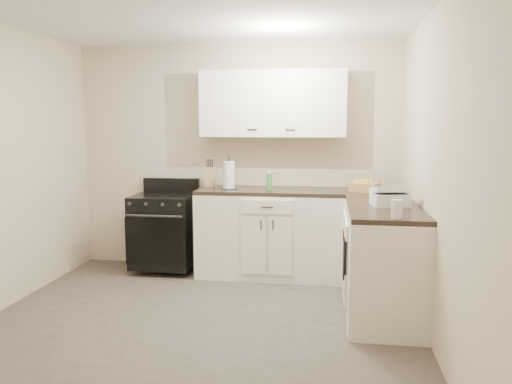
# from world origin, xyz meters

# --- Properties ---
(floor) EXTENTS (3.60, 3.60, 0.00)m
(floor) POSITION_xyz_m (0.00, 0.00, 0.00)
(floor) COLOR #473F38
(floor) RESTS_ON ground
(ceiling) EXTENTS (3.60, 3.60, 0.00)m
(ceiling) POSITION_xyz_m (0.00, 0.00, 2.50)
(ceiling) COLOR white
(ceiling) RESTS_ON wall_back
(wall_back) EXTENTS (3.60, 0.00, 3.60)m
(wall_back) POSITION_xyz_m (0.00, 1.80, 1.25)
(wall_back) COLOR beige
(wall_back) RESTS_ON ground
(wall_right) EXTENTS (0.00, 3.60, 3.60)m
(wall_right) POSITION_xyz_m (1.80, 0.00, 1.25)
(wall_right) COLOR beige
(wall_right) RESTS_ON ground
(wall_front) EXTENTS (3.60, 0.00, 3.60)m
(wall_front) POSITION_xyz_m (0.00, -1.80, 1.25)
(wall_front) COLOR beige
(wall_front) RESTS_ON ground
(base_cabinets_back) EXTENTS (1.55, 0.60, 0.90)m
(base_cabinets_back) POSITION_xyz_m (0.43, 1.50, 0.45)
(base_cabinets_back) COLOR white
(base_cabinets_back) RESTS_ON floor
(base_cabinets_right) EXTENTS (0.60, 1.90, 0.90)m
(base_cabinets_right) POSITION_xyz_m (1.50, 0.85, 0.45)
(base_cabinets_right) COLOR white
(base_cabinets_right) RESTS_ON floor
(countertop_back) EXTENTS (1.55, 0.60, 0.04)m
(countertop_back) POSITION_xyz_m (0.43, 1.50, 0.92)
(countertop_back) COLOR black
(countertop_back) RESTS_ON base_cabinets_back
(countertop_right) EXTENTS (0.60, 1.90, 0.04)m
(countertop_right) POSITION_xyz_m (1.50, 0.85, 0.92)
(countertop_right) COLOR black
(countertop_right) RESTS_ON base_cabinets_right
(upper_cabinets) EXTENTS (1.55, 0.30, 0.70)m
(upper_cabinets) POSITION_xyz_m (0.43, 1.65, 1.84)
(upper_cabinets) COLOR white
(upper_cabinets) RESTS_ON wall_back
(stove) EXTENTS (0.65, 0.56, 0.79)m
(stove) POSITION_xyz_m (-0.76, 1.48, 0.46)
(stove) COLOR black
(stove) RESTS_ON floor
(knife_block) EXTENTS (0.10, 0.10, 0.21)m
(knife_block) POSITION_xyz_m (-0.27, 1.63, 1.05)
(knife_block) COLOR #D9BE86
(knife_block) RESTS_ON countertop_back
(paper_towel) EXTENTS (0.13, 0.13, 0.29)m
(paper_towel) POSITION_xyz_m (-0.02, 1.45, 1.09)
(paper_towel) COLOR white
(paper_towel) RESTS_ON countertop_back
(soap_bottle) EXTENTS (0.07, 0.07, 0.18)m
(soap_bottle) POSITION_xyz_m (0.42, 1.42, 1.03)
(soap_bottle) COLOR green
(soap_bottle) RESTS_ON countertop_back
(wicker_basket) EXTENTS (0.33, 0.28, 0.09)m
(wicker_basket) POSITION_xyz_m (1.40, 1.44, 0.99)
(wicker_basket) COLOR tan
(wicker_basket) RESTS_ON countertop_right
(countertop_grill) EXTENTS (0.33, 0.31, 0.11)m
(countertop_grill) POSITION_xyz_m (1.55, 0.57, 0.99)
(countertop_grill) COLOR white
(countertop_grill) RESTS_ON countertop_right
(glass_jar) EXTENTS (0.11, 0.11, 0.14)m
(glass_jar) POSITION_xyz_m (1.53, 0.00, 1.01)
(glass_jar) COLOR silver
(glass_jar) RESTS_ON countertop_right
(oven_mitt_near) EXTENTS (0.02, 0.16, 0.28)m
(oven_mitt_near) POSITION_xyz_m (1.18, 0.39, 0.53)
(oven_mitt_near) COLOR black
(oven_mitt_near) RESTS_ON base_cabinets_right
(oven_mitt_far) EXTENTS (0.02, 0.16, 0.28)m
(oven_mitt_far) POSITION_xyz_m (1.18, 0.50, 0.46)
(oven_mitt_far) COLOR black
(oven_mitt_far) RESTS_ON base_cabinets_right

